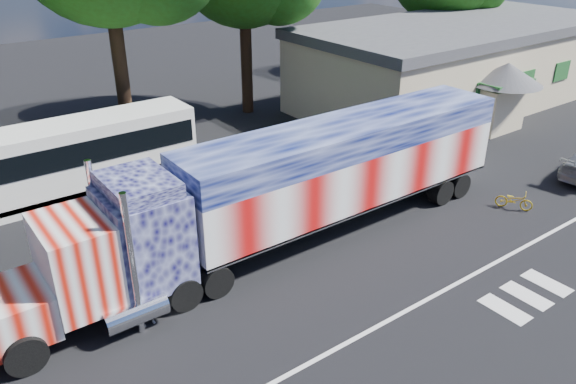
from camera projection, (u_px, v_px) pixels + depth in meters
ground at (338, 270)px, 19.78m from camera, size 100.00×100.00×0.00m
lane_markings at (456, 306)px, 17.97m from camera, size 30.00×2.67×0.01m
semi_truck at (292, 187)px, 20.40m from camera, size 21.71×3.43×4.63m
coach_bus at (70, 158)px, 24.62m from camera, size 11.23×2.61×3.27m
hall_building at (459, 62)px, 37.13m from camera, size 22.40×12.80×5.20m
woman at (146, 302)px, 16.81m from camera, size 0.61×0.40×1.65m
bicycle at (514, 200)px, 23.83m from camera, size 1.22×1.58×0.80m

